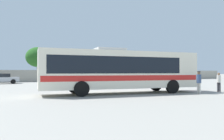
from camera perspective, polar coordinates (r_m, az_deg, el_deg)
name	(u,v)px	position (r m, az deg, el deg)	size (l,w,h in m)	color
ground_plane	(73,86)	(26.60, -9.75, -4.04)	(300.00, 300.00, 0.00)	gray
perimeter_wall	(52,76)	(39.88, -14.96, -1.44)	(80.00, 0.30, 1.97)	#9E998C
coach_bus_cream_red	(119,69)	(17.16, 1.90, 0.13)	(12.36, 3.69, 3.42)	silver
attendant_by_bus_door	(199,81)	(18.10, 21.14, -2.61)	(0.38, 0.38, 1.70)	silver
passenger_waiting_on_apron	(219,81)	(20.61, 25.43, -2.53)	(0.41, 0.41, 1.59)	#38383D
parked_car_second_silver	(2,78)	(34.98, -26.07, -1.90)	(4.30, 2.15, 1.43)	#B7BABF
roadside_tree_midleft	(38,57)	(46.40, -18.28, 3.11)	(4.58, 4.58, 6.51)	brown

